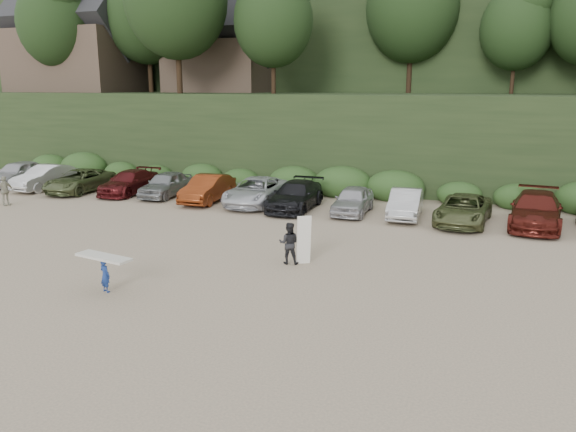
% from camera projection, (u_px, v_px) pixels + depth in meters
% --- Properties ---
extents(ground, '(120.00, 120.00, 0.00)m').
position_uv_depth(ground, '(213.00, 261.00, 21.53)').
color(ground, tan).
rests_on(ground, ground).
extents(hillside_backdrop, '(90.00, 41.50, 28.00)m').
position_uv_depth(hillside_backdrop, '(395.00, 33.00, 51.66)').
color(hillside_backdrop, black).
rests_on(hillside_backdrop, ground).
extents(parked_cars, '(39.51, 6.16, 1.64)m').
position_uv_depth(parked_cars, '(279.00, 194.00, 30.94)').
color(parked_cars, '#AFAFB4').
rests_on(parked_cars, ground).
extents(distant_walker, '(0.69, 1.05, 1.67)m').
position_uv_depth(distant_walker, '(5.00, 191.00, 31.31)').
color(distant_walker, '#A09E88').
rests_on(distant_walker, ground).
extents(child_surfer, '(2.12, 0.88, 1.23)m').
position_uv_depth(child_surfer, '(104.00, 267.00, 18.20)').
color(child_surfer, navy).
rests_on(child_surfer, ground).
extents(adult_surfer, '(1.29, 0.77, 1.89)m').
position_uv_depth(adult_surfer, '(290.00, 243.00, 21.10)').
color(adult_surfer, black).
rests_on(adult_surfer, ground).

